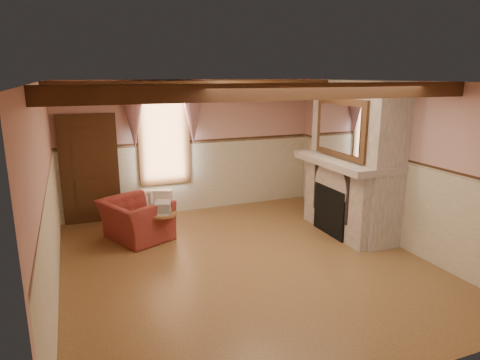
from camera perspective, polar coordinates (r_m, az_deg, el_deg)
name	(u,v)px	position (r m, az deg, el deg)	size (l,w,h in m)	color
floor	(245,263)	(6.89, 0.69, -10.98)	(5.50, 6.00, 0.01)	brown
ceiling	(246,81)	(6.25, 0.76, 13.00)	(5.50, 6.00, 0.01)	silver
wall_back	(192,147)	(9.22, -6.42, 4.46)	(5.50, 0.02, 2.80)	tan
wall_front	(376,251)	(3.95, 17.74, -9.06)	(5.50, 0.02, 2.80)	tan
wall_left	(46,195)	(5.98, -24.46, -1.89)	(0.02, 6.00, 2.80)	tan
wall_right	(392,163)	(7.87, 19.58, 2.12)	(0.02, 6.00, 2.80)	tan
wainscot	(245,218)	(6.61, 0.71, -5.07)	(5.50, 6.00, 1.50)	beige
chair_rail	(245,170)	(6.40, 0.73, 1.29)	(5.50, 6.00, 0.08)	black
firebox	(333,210)	(8.12, 12.25, -3.98)	(0.20, 0.95, 0.90)	black
armchair	(136,220)	(7.91, -13.72, -5.17)	(1.13, 0.99, 0.74)	maroon
side_table	(163,228)	(7.70, -10.29, -6.26)	(0.51, 0.51, 0.55)	brown
book_stack	(163,207)	(7.56, -10.22, -3.62)	(0.26, 0.32, 0.20)	#B7AD8C
radiator	(155,204)	(8.99, -11.22, -3.17)	(0.70, 0.18, 0.60)	white
bowl	(354,158)	(7.84, 14.98, 2.85)	(0.32, 0.32, 0.08)	brown
mantel_clock	(323,146)	(8.65, 11.01, 4.48)	(0.14, 0.24, 0.20)	black
oil_lamp	(335,147)	(8.31, 12.56, 4.30)	(0.11, 0.11, 0.28)	#C28336
candle_red	(366,159)	(7.59, 16.42, 2.71)	(0.06, 0.06, 0.16)	#AF2B15
jar_yellow	(364,160)	(7.62, 16.21, 2.62)	(0.06, 0.06, 0.12)	yellow
fireplace	(355,158)	(8.13, 15.09, 2.79)	(0.85, 2.00, 2.80)	gray
mantel	(347,161)	(8.03, 14.04, 2.44)	(1.05, 2.05, 0.12)	gray
overmantel_mirror	(340,128)	(7.83, 13.19, 6.73)	(0.06, 1.44, 1.04)	silver
door	(90,171)	(8.91, -19.38, 1.14)	(1.10, 0.10, 2.10)	black
window	(164,137)	(9.01, -10.11, 5.73)	(1.06, 0.08, 2.02)	white
window_drapes	(164,108)	(8.86, -10.15, 9.49)	(1.30, 0.14, 1.40)	gray
ceiling_beam_front	(284,92)	(5.16, 5.95, 11.63)	(5.50, 0.18, 0.20)	black
ceiling_beam_back	(219,87)	(7.37, -2.88, 12.34)	(5.50, 0.18, 0.20)	black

